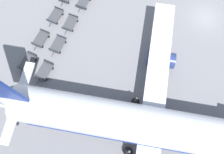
{
  "coord_description": "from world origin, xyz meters",
  "views": [
    {
      "loc": [
        21.46,
        -8.2,
        27.04
      ],
      "look_at": [
        12.76,
        -10.56,
        1.23
      ],
      "focal_mm": 35.0,
      "sensor_mm": 36.0,
      "label": 1
    }
  ],
  "objects_px": {
    "baggage_dolly_row_near_col_d": "(28,62)",
    "baggage_dolly_row_mid_a_col_a": "(84,2)",
    "baggage_dolly_row_near_col_b": "(55,16)",
    "baggage_dolly_row_mid_a_col_d": "(44,71)",
    "baggage_dolly_row_near_col_c": "(41,39)",
    "baggage_dolly_row_mid_a_col_b": "(70,23)",
    "baggage_dolly_row_mid_a_col_c": "(58,45)",
    "airplane": "(160,127)"
  },
  "relations": [
    {
      "from": "airplane",
      "to": "baggage_dolly_row_mid_a_col_d",
      "type": "height_order",
      "value": "airplane"
    },
    {
      "from": "baggage_dolly_row_mid_a_col_c",
      "to": "baggage_dolly_row_mid_a_col_a",
      "type": "bearing_deg",
      "value": 170.79
    },
    {
      "from": "baggage_dolly_row_mid_a_col_a",
      "to": "baggage_dolly_row_mid_a_col_c",
      "type": "xyz_separation_m",
      "value": [
        7.67,
        -1.24,
        0.0
      ]
    },
    {
      "from": "baggage_dolly_row_mid_a_col_b",
      "to": "baggage_dolly_row_mid_a_col_d",
      "type": "height_order",
      "value": "same"
    },
    {
      "from": "airplane",
      "to": "baggage_dolly_row_near_col_d",
      "type": "bearing_deg",
      "value": -103.16
    },
    {
      "from": "baggage_dolly_row_near_col_b",
      "to": "baggage_dolly_row_mid_a_col_d",
      "type": "xyz_separation_m",
      "value": [
        8.36,
        1.54,
        0.0
      ]
    },
    {
      "from": "baggage_dolly_row_near_col_b",
      "to": "baggage_dolly_row_near_col_c",
      "type": "height_order",
      "value": "same"
    },
    {
      "from": "baggage_dolly_row_mid_a_col_b",
      "to": "baggage_dolly_row_mid_a_col_c",
      "type": "distance_m",
      "value": 3.69
    },
    {
      "from": "airplane",
      "to": "baggage_dolly_row_mid_a_col_b",
      "type": "xyz_separation_m",
      "value": [
        -11.38,
        -14.43,
        -2.93
      ]
    },
    {
      "from": "baggage_dolly_row_mid_a_col_c",
      "to": "baggage_dolly_row_near_col_c",
      "type": "bearing_deg",
      "value": -94.63
    },
    {
      "from": "baggage_dolly_row_mid_a_col_a",
      "to": "baggage_dolly_row_mid_a_col_d",
      "type": "bearing_deg",
      "value": -7.87
    },
    {
      "from": "baggage_dolly_row_mid_a_col_b",
      "to": "baggage_dolly_row_near_col_d",
      "type": "bearing_deg",
      "value": -26.12
    },
    {
      "from": "baggage_dolly_row_near_col_c",
      "to": "baggage_dolly_row_mid_a_col_d",
      "type": "distance_m",
      "value": 4.84
    },
    {
      "from": "baggage_dolly_row_near_col_b",
      "to": "baggage_dolly_row_near_col_d",
      "type": "height_order",
      "value": "same"
    },
    {
      "from": "baggage_dolly_row_near_col_c",
      "to": "baggage_dolly_row_mid_a_col_b",
      "type": "height_order",
      "value": "same"
    },
    {
      "from": "baggage_dolly_row_mid_a_col_b",
      "to": "baggage_dolly_row_mid_a_col_c",
      "type": "bearing_deg",
      "value": -8.32
    },
    {
      "from": "baggage_dolly_row_near_col_d",
      "to": "baggage_dolly_row_mid_a_col_c",
      "type": "xyz_separation_m",
      "value": [
        -3.53,
        2.99,
        0.0
      ]
    },
    {
      "from": "baggage_dolly_row_mid_a_col_a",
      "to": "baggage_dolly_row_mid_a_col_d",
      "type": "relative_size",
      "value": 0.99
    },
    {
      "from": "baggage_dolly_row_near_col_b",
      "to": "baggage_dolly_row_mid_a_col_c",
      "type": "height_order",
      "value": "same"
    },
    {
      "from": "baggage_dolly_row_mid_a_col_a",
      "to": "baggage_dolly_row_mid_a_col_b",
      "type": "height_order",
      "value": "same"
    },
    {
      "from": "baggage_dolly_row_mid_a_col_a",
      "to": "baggage_dolly_row_near_col_b",
      "type": "bearing_deg",
      "value": -42.72
    },
    {
      "from": "baggage_dolly_row_near_col_d",
      "to": "baggage_dolly_row_near_col_c",
      "type": "bearing_deg",
      "value": 173.7
    },
    {
      "from": "baggage_dolly_row_near_col_d",
      "to": "baggage_dolly_row_mid_a_col_b",
      "type": "relative_size",
      "value": 1.01
    },
    {
      "from": "airplane",
      "to": "baggage_dolly_row_mid_a_col_d",
      "type": "distance_m",
      "value": 16.04
    },
    {
      "from": "baggage_dolly_row_near_col_b",
      "to": "baggage_dolly_row_mid_a_col_b",
      "type": "distance_m",
      "value": 2.52
    },
    {
      "from": "airplane",
      "to": "baggage_dolly_row_mid_a_col_d",
      "type": "xyz_separation_m",
      "value": [
        -3.62,
        -15.35,
        -2.93
      ]
    },
    {
      "from": "airplane",
      "to": "baggage_dolly_row_mid_a_col_a",
      "type": "xyz_separation_m",
      "value": [
        -15.4,
        -13.72,
        -2.93
      ]
    },
    {
      "from": "baggage_dolly_row_near_col_b",
      "to": "baggage_dolly_row_near_col_c",
      "type": "relative_size",
      "value": 1.0
    },
    {
      "from": "baggage_dolly_row_near_col_b",
      "to": "baggage_dolly_row_near_col_d",
      "type": "relative_size",
      "value": 1.0
    },
    {
      "from": "baggage_dolly_row_near_col_b",
      "to": "baggage_dolly_row_mid_a_col_d",
      "type": "distance_m",
      "value": 8.5
    },
    {
      "from": "baggage_dolly_row_near_col_d",
      "to": "baggage_dolly_row_mid_a_col_a",
      "type": "distance_m",
      "value": 11.97
    },
    {
      "from": "baggage_dolly_row_near_col_b",
      "to": "baggage_dolly_row_mid_a_col_d",
      "type": "bearing_deg",
      "value": 10.42
    },
    {
      "from": "baggage_dolly_row_near_col_c",
      "to": "baggage_dolly_row_mid_a_col_a",
      "type": "height_order",
      "value": "same"
    },
    {
      "from": "baggage_dolly_row_near_col_d",
      "to": "baggage_dolly_row_mid_a_col_b",
      "type": "distance_m",
      "value": 8.0
    },
    {
      "from": "baggage_dolly_row_near_col_c",
      "to": "baggage_dolly_row_mid_a_col_c",
      "type": "xyz_separation_m",
      "value": [
        0.21,
        2.57,
        0.0
      ]
    },
    {
      "from": "baggage_dolly_row_near_col_c",
      "to": "baggage_dolly_row_mid_a_col_d",
      "type": "height_order",
      "value": "same"
    },
    {
      "from": "baggage_dolly_row_near_col_d",
      "to": "baggage_dolly_row_mid_a_col_c",
      "type": "bearing_deg",
      "value": 139.76
    },
    {
      "from": "baggage_dolly_row_mid_a_col_c",
      "to": "baggage_dolly_row_near_col_d",
      "type": "bearing_deg",
      "value": -40.24
    },
    {
      "from": "airplane",
      "to": "baggage_dolly_row_near_col_c",
      "type": "xyz_separation_m",
      "value": [
        -7.94,
        -17.54,
        -2.93
      ]
    },
    {
      "from": "baggage_dolly_row_near_col_d",
      "to": "baggage_dolly_row_mid_a_col_a",
      "type": "relative_size",
      "value": 1.01
    },
    {
      "from": "baggage_dolly_row_near_col_c",
      "to": "airplane",
      "type": "bearing_deg",
      "value": 65.66
    },
    {
      "from": "airplane",
      "to": "baggage_dolly_row_near_col_d",
      "type": "height_order",
      "value": "airplane"
    }
  ]
}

